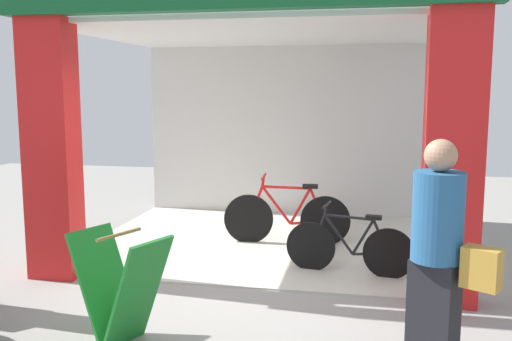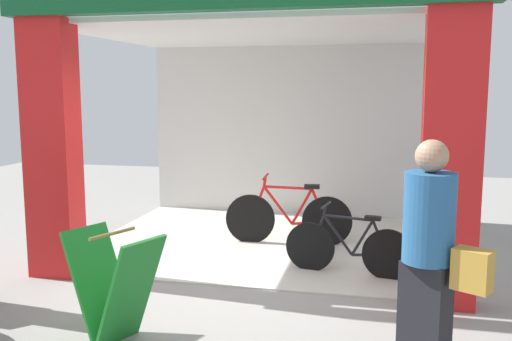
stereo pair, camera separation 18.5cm
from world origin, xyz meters
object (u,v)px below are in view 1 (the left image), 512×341
pedestrian_1 (439,253)px  bicycle_inside_1 (349,247)px  sandwich_board_sign (121,289)px  bicycle_inside_0 (287,217)px

pedestrian_1 → bicycle_inside_1: bearing=108.2°
sandwich_board_sign → pedestrian_1: size_ratio=0.54×
bicycle_inside_0 → pedestrian_1: bearing=-64.3°
bicycle_inside_1 → pedestrian_1: (0.71, -2.17, 0.60)m
sandwich_board_sign → bicycle_inside_1: bearing=50.3°
bicycle_inside_0 → sandwich_board_sign: 3.46m
bicycle_inside_0 → bicycle_inside_1: bearing=-52.4°
bicycle_inside_1 → sandwich_board_sign: (-1.81, -2.18, 0.15)m
bicycle_inside_0 → pedestrian_1: pedestrian_1 is taller
bicycle_inside_0 → sandwich_board_sign: sandwich_board_sign is taller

